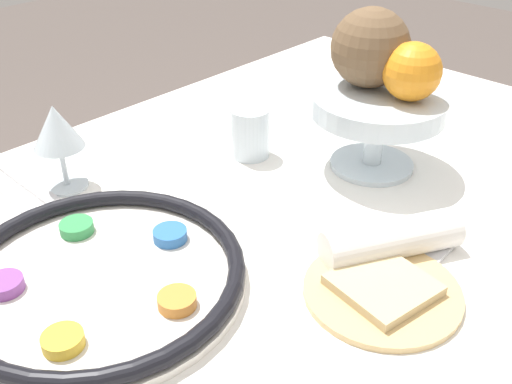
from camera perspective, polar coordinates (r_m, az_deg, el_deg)
name	(u,v)px	position (r m, az deg, el deg)	size (l,w,h in m)	color
seder_plate	(100,275)	(0.71, -14.66, -7.67)	(0.33, 0.33, 0.03)	silver
wine_glass	(57,130)	(0.87, -18.46, 5.64)	(0.07, 0.07, 0.13)	silver
fruit_stand	(378,112)	(0.90, 11.50, 7.49)	(0.20, 0.20, 0.12)	silver
orange_fruit	(412,72)	(0.87, 14.64, 11.03)	(0.08, 0.08, 0.08)	orange
coconut	(370,48)	(0.90, 10.84, 13.35)	(0.12, 0.12, 0.12)	brown
bread_plate	(382,290)	(0.70, 11.95, -9.08)	(0.18, 0.18, 0.02)	tan
napkin_roll	(391,239)	(0.74, 12.78, -4.43)	(0.18, 0.13, 0.05)	white
cup_near	(250,132)	(0.94, -0.58, 5.70)	(0.06, 0.06, 0.08)	silver
fork_left	(5,188)	(0.94, -22.79, 0.32)	(0.03, 0.17, 0.01)	silver
fork_right	(24,181)	(0.95, -21.20, 1.02)	(0.02, 0.17, 0.01)	silver
spoon	(426,266)	(0.75, 15.88, -6.80)	(0.15, 0.03, 0.01)	silver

